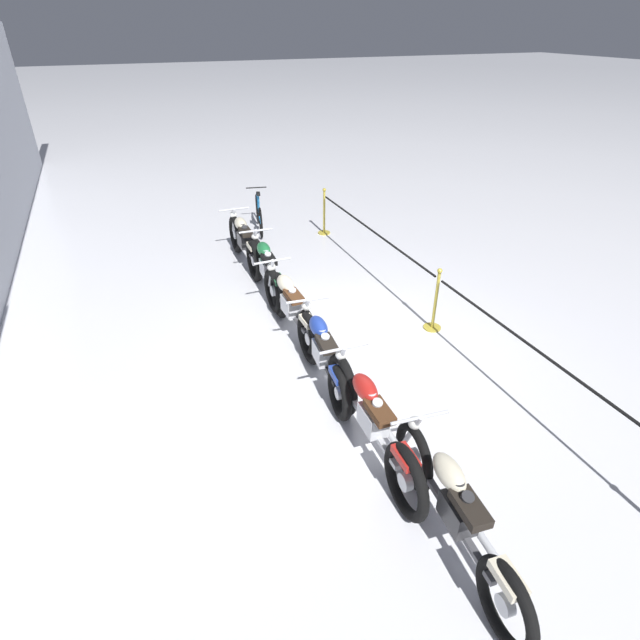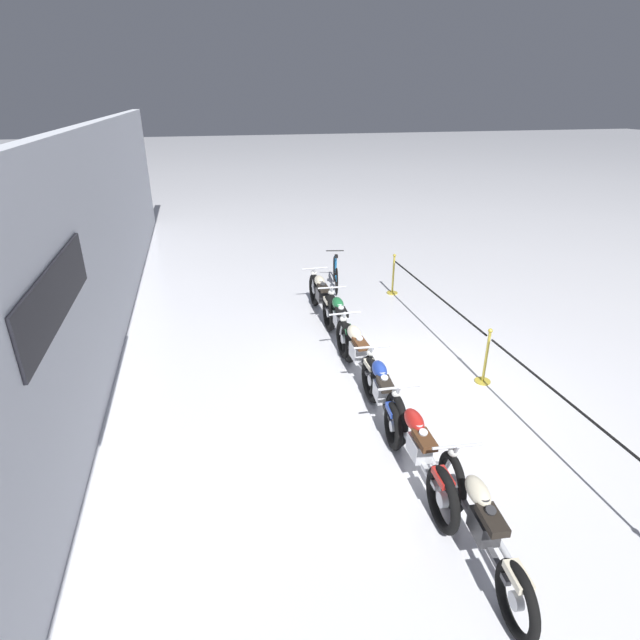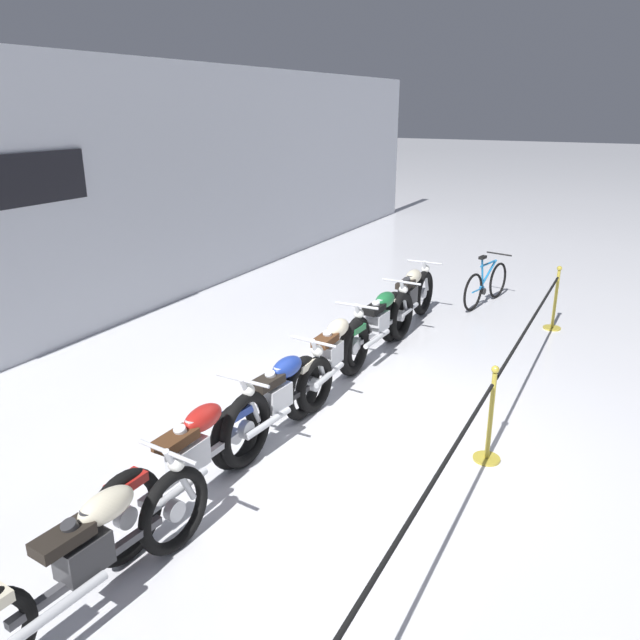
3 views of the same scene
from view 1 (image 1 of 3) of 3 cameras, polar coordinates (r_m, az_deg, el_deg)
ground_plane at (r=7.60m, az=3.46°, el=-2.95°), size 120.00×120.00×0.00m
motorcycle_cream_0 at (r=4.93m, az=15.10°, el=-20.29°), size 2.33×0.62×0.94m
motorcycle_red_1 at (r=5.60m, az=5.79°, el=-11.33°), size 2.40×0.62×0.97m
motorcycle_blue_2 at (r=6.63m, az=0.27°, el=-3.80°), size 2.13×0.62×0.92m
motorcycle_cream_3 at (r=7.65m, az=-3.44°, el=1.46°), size 2.34×0.62×0.96m
motorcycle_green_4 at (r=8.85m, az=-6.05°, el=5.65°), size 2.34×0.62×0.96m
motorcycle_cream_5 at (r=10.05m, az=-8.65°, el=8.73°), size 2.23×0.62×0.97m
bicycle at (r=11.93m, az=-6.99°, el=11.92°), size 1.67×0.53×0.94m
stanchion_far_left at (r=7.01m, az=19.00°, el=-0.99°), size 8.85×0.28×1.05m
stanchion_mid_left at (r=8.03m, az=12.96°, el=1.25°), size 0.28×0.28×1.05m
stanchion_mid_right at (r=11.60m, az=0.48°, el=11.54°), size 0.28×0.28×1.05m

